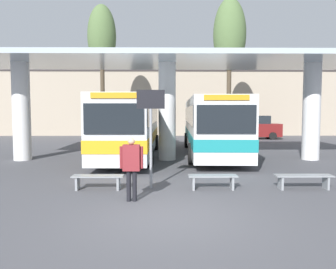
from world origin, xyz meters
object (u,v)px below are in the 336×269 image
Objects in this scene: transit_bus_left_bay at (131,124)px; waiting_bench_mid_platform at (98,179)px; waiting_bench_far_platform at (303,178)px; pedestrian_waiting at (131,163)px; waiting_bench_near_pillar at (213,179)px; parked_car_street at (255,128)px; poplar_tree_behind_left at (102,38)px; transit_bus_center_bay at (210,124)px; poplar_tree_behind_right at (230,36)px; info_sign_platform at (151,119)px.

transit_bus_left_bay is 7.90m from waiting_bench_mid_platform.
pedestrian_waiting is at bearing -165.76° from waiting_bench_far_platform.
waiting_bench_near_pillar is 0.34× the size of parked_car_street.
parked_car_street is at bearing 13.28° from poplar_tree_behind_left.
waiting_bench_far_platform is 20.43m from poplar_tree_behind_left.
waiting_bench_far_platform is 1.03× the size of pedestrian_waiting.
poplar_tree_behind_left is at bearing -42.34° from transit_bus_center_bay.
poplar_tree_behind_left reaches higher than pedestrian_waiting.
parked_car_street is at bearing 52.78° from poplar_tree_behind_right.
pedestrian_waiting reaches higher than waiting_bench_far_platform.
poplar_tree_behind_right is at bearing -107.76° from transit_bus_center_bay.
poplar_tree_behind_left reaches higher than transit_bus_left_bay.
parked_car_street is at bearing 67.07° from pedestrian_waiting.
poplar_tree_behind_right is (7.11, 15.09, 7.92)m from waiting_bench_mid_platform.
waiting_bench_mid_platform is 6.58m from waiting_bench_far_platform.
transit_bus_center_bay is 1.12× the size of poplar_tree_behind_right.
transit_bus_center_bay is 2.69× the size of parked_car_street.
waiting_bench_mid_platform is at bearing 132.51° from pedestrian_waiting.
waiting_bench_near_pillar is at bearing 29.96° from pedestrian_waiting.
transit_bus_left_bay is 1.03× the size of poplar_tree_behind_right.
waiting_bench_near_pillar is 2.77m from info_sign_platform.
info_sign_platform reaches higher than parked_car_street.
pedestrian_waiting is at bearing -76.97° from poplar_tree_behind_left.
transit_bus_left_bay is at bearing -132.96° from poplar_tree_behind_right.
transit_bus_left_bay reaches higher than waiting_bench_mid_platform.
info_sign_platform is (-3.12, -8.53, 0.48)m from transit_bus_center_bay.
transit_bus_center_bay is 10.06m from waiting_bench_mid_platform.
transit_bus_left_bay is at bearing 113.60° from waiting_bench_near_pillar.
parked_car_street is (6.71, 19.39, 0.68)m from waiting_bench_near_pillar.
transit_bus_center_bay reaches higher than pedestrian_waiting.
info_sign_platform is (1.68, 0.20, 1.92)m from waiting_bench_mid_platform.
waiting_bench_near_pillar is 0.14× the size of poplar_tree_behind_right.
parked_car_street is at bearing 78.95° from waiting_bench_far_platform.
transit_bus_center_bay is 9.09m from info_sign_platform.
pedestrian_waiting is (-3.59, -10.09, -0.70)m from transit_bus_center_bay.
transit_bus_left_bay is 6.24× the size of waiting_bench_far_platform.
poplar_tree_behind_left is 10.04m from poplar_tree_behind_right.
poplar_tree_behind_right is at bearing 64.78° from waiting_bench_mid_platform.
waiting_bench_near_pillar is at bearing 84.77° from transit_bus_center_bay.
pedestrian_waiting reaches higher than waiting_bench_near_pillar.
poplar_tree_behind_right is (6.83, 7.34, 6.45)m from transit_bus_left_bay.
waiting_bench_near_pillar and waiting_bench_far_platform have the same top height.
poplar_tree_behind_right reaches higher than info_sign_platform.
pedestrian_waiting is at bearing -106.73° from info_sign_platform.
info_sign_platform is 0.29× the size of poplar_tree_behind_right.
waiting_bench_far_platform is 0.17× the size of poplar_tree_behind_left.
info_sign_platform is (-1.98, 0.20, 1.92)m from waiting_bench_near_pillar.
transit_bus_center_bay is 9.02m from waiting_bench_far_platform.
info_sign_platform is 0.29× the size of poplar_tree_behind_left.
pedestrian_waiting is at bearing -48.37° from waiting_bench_mid_platform.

